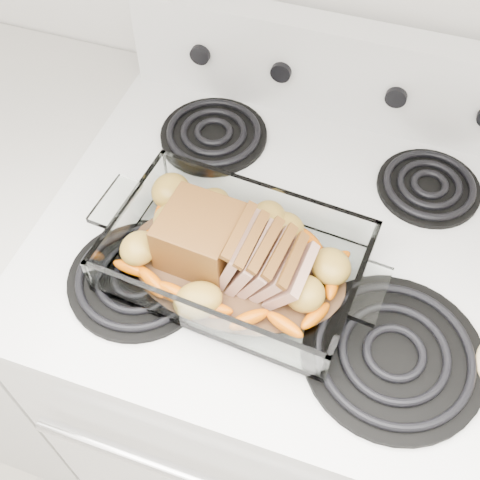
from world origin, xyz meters
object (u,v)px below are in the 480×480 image
(pork_roast, at_px, (221,246))
(baking_dish, at_px, (236,262))
(electric_range, at_px, (277,356))
(counter_left, at_px, (14,277))

(pork_roast, bearing_deg, baking_dish, 23.06)
(electric_range, bearing_deg, counter_left, -179.90)
(counter_left, bearing_deg, baking_dish, -9.36)
(baking_dish, xyz_separation_m, pork_roast, (-0.02, -0.00, 0.03))
(electric_range, xyz_separation_m, pork_roast, (-0.08, -0.10, 0.51))
(electric_range, height_order, baking_dish, electric_range)
(electric_range, distance_m, counter_left, 0.67)
(pork_roast, bearing_deg, electric_range, 74.71)
(counter_left, height_order, pork_roast, pork_roast)
(pork_roast, bearing_deg, counter_left, -166.64)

